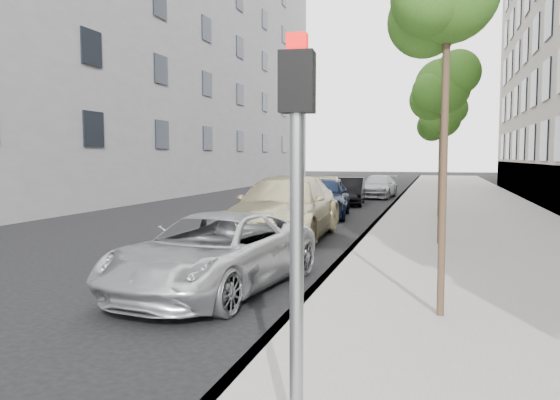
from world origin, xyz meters
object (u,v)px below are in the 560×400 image
at_px(minivan, 215,252).
at_px(sedan_rear, 378,187).
at_px(suv, 285,208).
at_px(tree_far, 442,117).
at_px(sedan_blue, 324,196).
at_px(sedan_black, 349,191).
at_px(tree_mid, 444,86).
at_px(signal_pole, 297,198).

distance_m(minivan, sedan_rear, 22.56).
height_order(suv, sedan_rear, suv).
bearing_deg(sedan_rear, suv, -88.82).
height_order(tree_far, suv, tree_far).
xyz_separation_m(suv, sedan_blue, (-0.11, 5.97, -0.08)).
height_order(minivan, sedan_black, minivan).
xyz_separation_m(suv, sedan_rear, (0.88, 16.54, -0.25)).
height_order(tree_mid, suv, tree_mid).
distance_m(minivan, sedan_black, 17.57).
distance_m(signal_pole, suv, 11.52).
height_order(suv, sedan_blue, suv).
bearing_deg(tree_far, sedan_blue, -179.58).
bearing_deg(sedan_blue, minivan, -93.45).
height_order(tree_mid, sedan_rear, tree_mid).
bearing_deg(suv, sedan_black, 88.65).
bearing_deg(minivan, tree_mid, 63.17).
bearing_deg(sedan_black, tree_mid, -75.63).
relative_size(suv, sedan_rear, 1.39).
xyz_separation_m(minivan, sedan_black, (-0.42, 17.57, -0.01)).
bearing_deg(suv, tree_far, 53.60).
bearing_deg(tree_mid, sedan_blue, 123.74).
relative_size(signal_pole, sedan_black, 0.76).
relative_size(tree_mid, minivan, 0.99).
height_order(tree_far, signal_pole, tree_far).
distance_m(sedan_blue, sedan_black, 5.58).
distance_m(suv, sedan_blue, 5.97).
xyz_separation_m(signal_pole, suv, (-3.16, 11.02, -1.16)).
bearing_deg(signal_pole, tree_far, 81.70).
bearing_deg(sedan_black, tree_far, -57.68).
xyz_separation_m(signal_pole, sedan_blue, (-3.27, 16.99, -1.24)).
xyz_separation_m(tree_mid, signal_pole, (-1.05, -10.52, -2.02)).
bearing_deg(sedan_blue, sedan_black, 82.93).
bearing_deg(sedan_blue, tree_far, -5.54).
height_order(sedan_blue, sedan_rear, sedan_blue).
relative_size(sedan_blue, sedan_rear, 1.08).
height_order(tree_mid, minivan, tree_mid).
xyz_separation_m(tree_mid, sedan_blue, (-4.32, 6.47, -3.26)).
distance_m(tree_far, suv, 7.87).
distance_m(minivan, suv, 6.04).
distance_m(tree_mid, tree_far, 6.51).
bearing_deg(suv, sedan_blue, 89.71).
height_order(tree_mid, signal_pole, tree_mid).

